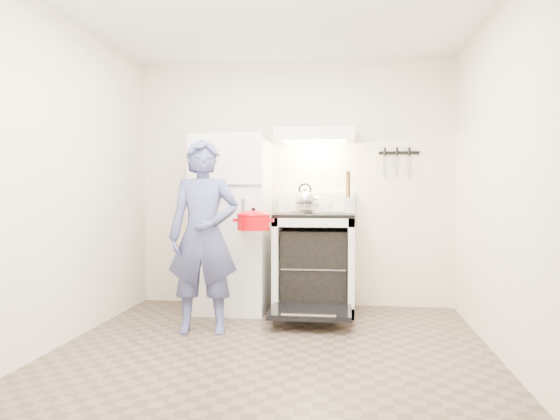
{
  "coord_description": "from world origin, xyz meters",
  "views": [
    {
      "loc": [
        0.55,
        -3.78,
        1.17
      ],
      "look_at": [
        -0.05,
        1.0,
        1.0
      ],
      "focal_mm": 35.0,
      "sensor_mm": 36.0,
      "label": 1
    }
  ],
  "objects_px": {
    "dutch_oven": "(253,223)",
    "refrigerator": "(232,223)",
    "stove_body": "(315,264)",
    "tea_kettle": "(305,198)",
    "person": "(204,236)"
  },
  "relations": [
    {
      "from": "dutch_oven",
      "to": "refrigerator",
      "type": "bearing_deg",
      "value": 118.07
    },
    {
      "from": "dutch_oven",
      "to": "stove_body",
      "type": "bearing_deg",
      "value": 51.39
    },
    {
      "from": "tea_kettle",
      "to": "person",
      "type": "height_order",
      "value": "person"
    },
    {
      "from": "person",
      "to": "tea_kettle",
      "type": "bearing_deg",
      "value": 48.07
    },
    {
      "from": "refrigerator",
      "to": "stove_body",
      "type": "height_order",
      "value": "refrigerator"
    },
    {
      "from": "dutch_oven",
      "to": "person",
      "type": "bearing_deg",
      "value": -143.08
    },
    {
      "from": "stove_body",
      "to": "dutch_oven",
      "type": "distance_m",
      "value": 0.9
    },
    {
      "from": "tea_kettle",
      "to": "dutch_oven",
      "type": "relative_size",
      "value": 0.83
    },
    {
      "from": "tea_kettle",
      "to": "dutch_oven",
      "type": "distance_m",
      "value": 0.88
    },
    {
      "from": "refrigerator",
      "to": "person",
      "type": "bearing_deg",
      "value": -93.42
    },
    {
      "from": "refrigerator",
      "to": "tea_kettle",
      "type": "relative_size",
      "value": 5.8
    },
    {
      "from": "refrigerator",
      "to": "tea_kettle",
      "type": "distance_m",
      "value": 0.76
    },
    {
      "from": "stove_body",
      "to": "tea_kettle",
      "type": "relative_size",
      "value": 3.14
    },
    {
      "from": "refrigerator",
      "to": "person",
      "type": "distance_m",
      "value": 0.87
    },
    {
      "from": "refrigerator",
      "to": "person",
      "type": "xyz_separation_m",
      "value": [
        -0.05,
        -0.87,
        -0.06
      ]
    }
  ]
}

